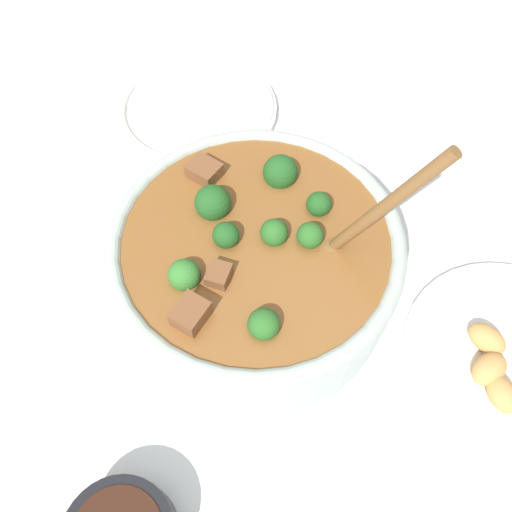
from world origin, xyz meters
TOP-DOWN VIEW (x-y plane):
  - ground_plane at (0.00, 0.00)m, footprint 4.00×4.00m
  - stew_bowl at (0.00, 0.00)m, footprint 0.30×0.30m
  - empty_plate at (0.09, 0.29)m, footprint 0.24×0.24m

SIDE VIEW (x-z plane):
  - ground_plane at x=0.00m, z-range 0.00..0.00m
  - empty_plate at x=0.09m, z-range 0.00..0.02m
  - stew_bowl at x=0.00m, z-range -0.06..0.19m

